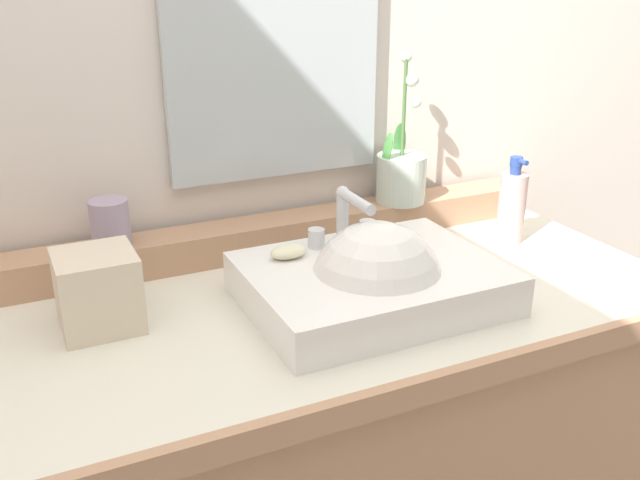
# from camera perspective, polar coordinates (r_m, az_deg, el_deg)

# --- Properties ---
(back_ledge) EXTENTS (1.41, 0.09, 0.07)m
(back_ledge) POSITION_cam_1_polar(r_m,az_deg,el_deg) (1.48, -6.47, 0.00)
(back_ledge) COLOR tan
(back_ledge) RESTS_ON vanity_cabinet
(sink_basin) EXTENTS (0.45, 0.34, 0.27)m
(sink_basin) POSITION_cam_1_polar(r_m,az_deg,el_deg) (1.27, 4.41, -3.64)
(sink_basin) COLOR white
(sink_basin) RESTS_ON vanity_cabinet
(soap_bar) EXTENTS (0.07, 0.04, 0.02)m
(soap_bar) POSITION_cam_1_polar(r_m,az_deg,el_deg) (1.28, -2.58, -0.96)
(soap_bar) COLOR beige
(soap_bar) RESTS_ON sink_basin
(potted_plant) EXTENTS (0.11, 0.12, 0.33)m
(potted_plant) POSITION_cam_1_polar(r_m,az_deg,el_deg) (1.60, 6.61, 5.50)
(potted_plant) COLOR silver
(potted_plant) RESTS_ON back_ledge
(tumbler_cup) EXTENTS (0.07, 0.07, 0.09)m
(tumbler_cup) POSITION_cam_1_polar(r_m,az_deg,el_deg) (1.38, -16.66, 1.25)
(tumbler_cup) COLOR #9F8FA7
(tumbler_cup) RESTS_ON back_ledge
(lotion_bottle) EXTENTS (0.06, 0.06, 0.19)m
(lotion_bottle) POSITION_cam_1_polar(r_m,az_deg,el_deg) (1.59, 15.29, 2.70)
(lotion_bottle) COLOR #CA9F9C
(lotion_bottle) RESTS_ON vanity_cabinet
(tissue_box) EXTENTS (0.13, 0.13, 0.13)m
(tissue_box) POSITION_cam_1_polar(r_m,az_deg,el_deg) (1.23, -17.57, -3.94)
(tissue_box) COLOR beige
(tissue_box) RESTS_ON vanity_cabinet
(mirror) EXTENTS (0.46, 0.02, 0.57)m
(mirror) POSITION_cam_1_polar(r_m,az_deg,el_deg) (1.47, -3.71, 16.04)
(mirror) COLOR silver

